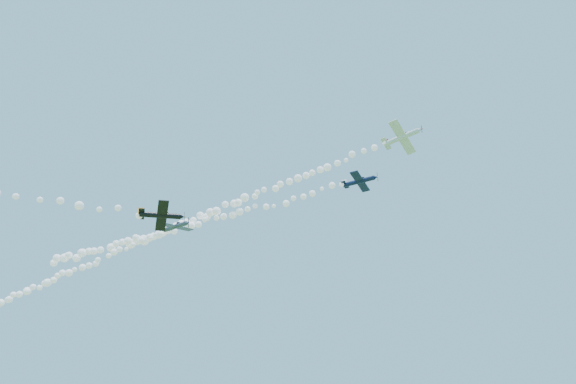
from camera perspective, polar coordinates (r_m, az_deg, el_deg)
The scene contains 7 objects.
plane_white at distance 83.72m, azimuth 13.39°, elevation 6.36°, with size 7.31×7.39×2.40m.
smoke_trail_white at distance 98.32m, azimuth -5.87°, elevation -1.16°, with size 66.79×6.74×3.06m, color white, non-canonical shape.
plane_navy at distance 89.32m, azimuth 8.52°, elevation 1.28°, with size 7.05×7.46×2.19m.
smoke_trail_navy at distance 106.22m, azimuth -12.92°, elevation -4.27°, with size 77.55×9.31×2.79m, color white, non-canonical shape.
plane_grey at distance 94.08m, azimuth -13.13°, elevation -3.99°, with size 7.28×7.50×2.76m.
smoke_trail_grey at distance 125.27m, azimuth -25.72°, elevation -9.17°, with size 75.97×9.96×3.26m, color white, non-canonical shape.
plane_black at distance 66.65m, azimuth -14.74°, elevation -2.70°, with size 5.73×5.72×1.83m.
Camera 1 is at (36.39, -65.21, 2.00)m, focal length 30.00 mm.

